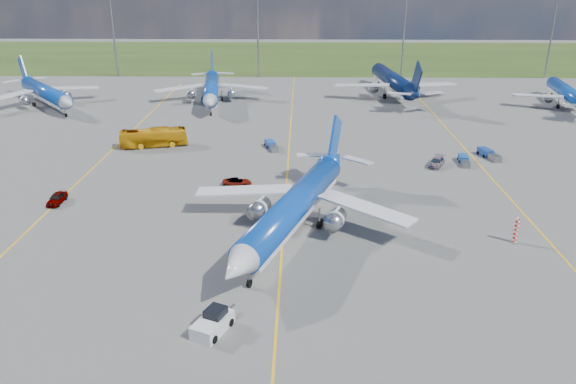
{
  "coord_description": "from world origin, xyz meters",
  "views": [
    {
      "loc": [
        1.91,
        -48.91,
        28.62
      ],
      "look_at": [
        0.51,
        12.63,
        4.0
      ],
      "focal_mm": 35.0,
      "sensor_mm": 36.0,
      "label": 1
    }
  ],
  "objects_px": {
    "pushback_tug": "(213,323)",
    "service_car_a": "(57,198)",
    "bg_jet_ne": "(565,106)",
    "baggage_tug_e": "(464,160)",
    "service_car_b": "(237,182)",
    "bg_jet_nw": "(48,107)",
    "apron_bus": "(154,138)",
    "bg_jet_n": "(392,96)",
    "bg_jet_nnw": "(212,103)",
    "baggage_tug_c": "(271,145)",
    "main_airliner": "(294,233)",
    "warning_post": "(516,230)",
    "baggage_tug_w": "(489,154)",
    "service_car_c": "(437,162)"
  },
  "relations": [
    {
      "from": "warning_post",
      "to": "pushback_tug",
      "type": "distance_m",
      "value": 35.74
    },
    {
      "from": "bg_jet_nw",
      "to": "pushback_tug",
      "type": "distance_m",
      "value": 95.04
    },
    {
      "from": "bg_jet_nnw",
      "to": "service_car_a",
      "type": "height_order",
      "value": "bg_jet_nnw"
    },
    {
      "from": "apron_bus",
      "to": "service_car_a",
      "type": "bearing_deg",
      "value": 150.55
    },
    {
      "from": "service_car_c",
      "to": "baggage_tug_c",
      "type": "bearing_deg",
      "value": -171.58
    },
    {
      "from": "main_airliner",
      "to": "baggage_tug_w",
      "type": "distance_m",
      "value": 42.45
    },
    {
      "from": "bg_jet_nw",
      "to": "pushback_tug",
      "type": "height_order",
      "value": "bg_jet_nw"
    },
    {
      "from": "apron_bus",
      "to": "service_car_c",
      "type": "bearing_deg",
      "value": -116.21
    },
    {
      "from": "bg_jet_n",
      "to": "apron_bus",
      "type": "distance_m",
      "value": 63.45
    },
    {
      "from": "bg_jet_nw",
      "to": "service_car_a",
      "type": "height_order",
      "value": "bg_jet_nw"
    },
    {
      "from": "main_airliner",
      "to": "apron_bus",
      "type": "bearing_deg",
      "value": 145.43
    },
    {
      "from": "service_car_b",
      "to": "service_car_a",
      "type": "bearing_deg",
      "value": 105.24
    },
    {
      "from": "service_car_c",
      "to": "baggage_tug_e",
      "type": "bearing_deg",
      "value": 43.96
    },
    {
      "from": "bg_jet_ne",
      "to": "baggage_tug_e",
      "type": "relative_size",
      "value": 6.93
    },
    {
      "from": "bg_jet_n",
      "to": "bg_jet_ne",
      "type": "xyz_separation_m",
      "value": [
        36.8,
        -10.31,
        0.0
      ]
    },
    {
      "from": "warning_post",
      "to": "bg_jet_n",
      "type": "relative_size",
      "value": 0.07
    },
    {
      "from": "main_airliner",
      "to": "baggage_tug_c",
      "type": "distance_m",
      "value": 33.19
    },
    {
      "from": "bg_jet_nw",
      "to": "service_car_a",
      "type": "bearing_deg",
      "value": -106.36
    },
    {
      "from": "bg_jet_nw",
      "to": "service_car_b",
      "type": "distance_m",
      "value": 67.0
    },
    {
      "from": "baggage_tug_w",
      "to": "bg_jet_n",
      "type": "bearing_deg",
      "value": 85.17
    },
    {
      "from": "service_car_c",
      "to": "apron_bus",
      "type": "bearing_deg",
      "value": -164.52
    },
    {
      "from": "warning_post",
      "to": "baggage_tug_w",
      "type": "distance_m",
      "value": 31.21
    },
    {
      "from": "service_car_b",
      "to": "pushback_tug",
      "type": "bearing_deg",
      "value": -178.53
    },
    {
      "from": "warning_post",
      "to": "service_car_c",
      "type": "height_order",
      "value": "warning_post"
    },
    {
      "from": "bg_jet_n",
      "to": "service_car_b",
      "type": "distance_m",
      "value": 68.23
    },
    {
      "from": "bg_jet_nnw",
      "to": "baggage_tug_c",
      "type": "relative_size",
      "value": 7.38
    },
    {
      "from": "bg_jet_nnw",
      "to": "baggage_tug_e",
      "type": "xyz_separation_m",
      "value": [
        46.05,
        -41.61,
        0.49
      ]
    },
    {
      "from": "bg_jet_ne",
      "to": "service_car_b",
      "type": "xyz_separation_m",
      "value": [
        -67.67,
        -50.53,
        0.57
      ]
    },
    {
      "from": "bg_jet_nw",
      "to": "main_airliner",
      "type": "bearing_deg",
      "value": -88.98
    },
    {
      "from": "warning_post",
      "to": "bg_jet_nw",
      "type": "xyz_separation_m",
      "value": [
        -80.2,
        64.32,
        -1.5
      ]
    },
    {
      "from": "bg_jet_nnw",
      "to": "apron_bus",
      "type": "height_order",
      "value": "bg_jet_nnw"
    },
    {
      "from": "bg_jet_n",
      "to": "service_car_a",
      "type": "relative_size",
      "value": 10.02
    },
    {
      "from": "baggage_tug_c",
      "to": "baggage_tug_e",
      "type": "bearing_deg",
      "value": -30.24
    },
    {
      "from": "service_car_b",
      "to": "baggage_tug_c",
      "type": "height_order",
      "value": "service_car_b"
    },
    {
      "from": "bg_jet_ne",
      "to": "service_car_a",
      "type": "height_order",
      "value": "bg_jet_ne"
    },
    {
      "from": "service_car_c",
      "to": "baggage_tug_e",
      "type": "height_order",
      "value": "service_car_c"
    },
    {
      "from": "bg_jet_ne",
      "to": "service_car_c",
      "type": "distance_m",
      "value": 55.89
    },
    {
      "from": "bg_jet_n",
      "to": "pushback_tug",
      "type": "bearing_deg",
      "value": 66.39
    },
    {
      "from": "bg_jet_nnw",
      "to": "service_car_c",
      "type": "bearing_deg",
      "value": -53.57
    },
    {
      "from": "main_airliner",
      "to": "service_car_a",
      "type": "relative_size",
      "value": 9.35
    },
    {
      "from": "baggage_tug_e",
      "to": "service_car_c",
      "type": "bearing_deg",
      "value": -156.44
    },
    {
      "from": "warning_post",
      "to": "apron_bus",
      "type": "bearing_deg",
      "value": 144.41
    },
    {
      "from": "pushback_tug",
      "to": "service_car_a",
      "type": "relative_size",
      "value": 1.37
    },
    {
      "from": "bg_jet_nw",
      "to": "baggage_tug_w",
      "type": "distance_m",
      "value": 93.05
    },
    {
      "from": "bg_jet_ne",
      "to": "baggage_tug_w",
      "type": "bearing_deg",
      "value": 60.79
    },
    {
      "from": "warning_post",
      "to": "service_car_a",
      "type": "bearing_deg",
      "value": 169.82
    },
    {
      "from": "service_car_b",
      "to": "baggage_tug_w",
      "type": "distance_m",
      "value": 41.77
    },
    {
      "from": "apron_bus",
      "to": "baggage_tug_w",
      "type": "relative_size",
      "value": 2.12
    },
    {
      "from": "bg_jet_ne",
      "to": "apron_bus",
      "type": "bearing_deg",
      "value": 29.15
    },
    {
      "from": "apron_bus",
      "to": "service_car_b",
      "type": "distance_m",
      "value": 24.66
    }
  ]
}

